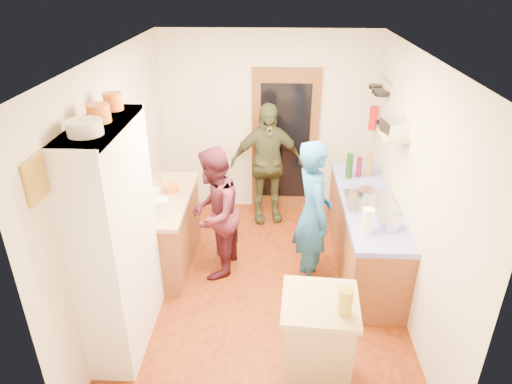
# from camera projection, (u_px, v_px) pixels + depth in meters

# --- Properties ---
(floor) EXTENTS (3.00, 4.00, 0.02)m
(floor) POSITION_uv_depth(u_px,v_px,m) (263.00, 287.00, 5.28)
(floor) COLOR maroon
(floor) RESTS_ON ground
(ceiling) EXTENTS (3.00, 4.00, 0.02)m
(ceiling) POSITION_uv_depth(u_px,v_px,m) (265.00, 54.00, 4.11)
(ceiling) COLOR silver
(ceiling) RESTS_ON ground
(wall_back) EXTENTS (3.00, 0.02, 2.60)m
(wall_back) POSITION_uv_depth(u_px,v_px,m) (268.00, 124.00, 6.49)
(wall_back) COLOR beige
(wall_back) RESTS_ON ground
(wall_front) EXTENTS (3.00, 0.02, 2.60)m
(wall_front) POSITION_uv_depth(u_px,v_px,m) (255.00, 321.00, 2.90)
(wall_front) COLOR beige
(wall_front) RESTS_ON ground
(wall_left) EXTENTS (0.02, 4.00, 2.60)m
(wall_left) POSITION_uv_depth(u_px,v_px,m) (119.00, 182.00, 4.75)
(wall_left) COLOR beige
(wall_left) RESTS_ON ground
(wall_right) EXTENTS (0.02, 4.00, 2.60)m
(wall_right) POSITION_uv_depth(u_px,v_px,m) (412.00, 188.00, 4.64)
(wall_right) COLOR beige
(wall_right) RESTS_ON ground
(door_frame) EXTENTS (0.95, 0.06, 2.10)m
(door_frame) POSITION_uv_depth(u_px,v_px,m) (285.00, 142.00, 6.56)
(door_frame) COLOR brown
(door_frame) RESTS_ON ground
(door_glass) EXTENTS (0.70, 0.02, 1.70)m
(door_glass) POSITION_uv_depth(u_px,v_px,m) (285.00, 143.00, 6.53)
(door_glass) COLOR black
(door_glass) RESTS_ON door_frame
(hutch_body) EXTENTS (0.40, 1.20, 2.20)m
(hutch_body) POSITION_uv_depth(u_px,v_px,m) (117.00, 240.00, 4.12)
(hutch_body) COLOR white
(hutch_body) RESTS_ON ground
(hutch_top_shelf) EXTENTS (0.40, 1.14, 0.04)m
(hutch_top_shelf) POSITION_uv_depth(u_px,v_px,m) (99.00, 126.00, 3.64)
(hutch_top_shelf) COLOR white
(hutch_top_shelf) RESTS_ON hutch_body
(plate_stack) EXTENTS (0.26, 0.26, 0.11)m
(plate_stack) POSITION_uv_depth(u_px,v_px,m) (85.00, 127.00, 3.36)
(plate_stack) COLOR white
(plate_stack) RESTS_ON hutch_top_shelf
(orange_pot_a) EXTENTS (0.18, 0.18, 0.15)m
(orange_pot_a) POSITION_uv_depth(u_px,v_px,m) (99.00, 113.00, 3.62)
(orange_pot_a) COLOR orange
(orange_pot_a) RESTS_ON hutch_top_shelf
(orange_pot_b) EXTENTS (0.17, 0.17, 0.15)m
(orange_pot_b) POSITION_uv_depth(u_px,v_px,m) (113.00, 101.00, 3.94)
(orange_pot_b) COLOR orange
(orange_pot_b) RESTS_ON hutch_top_shelf
(left_counter_base) EXTENTS (0.60, 1.40, 0.85)m
(left_counter_base) POSITION_uv_depth(u_px,v_px,m) (166.00, 232.00, 5.53)
(left_counter_base) COLOR brown
(left_counter_base) RESTS_ON ground
(left_counter_top) EXTENTS (0.64, 1.44, 0.05)m
(left_counter_top) POSITION_uv_depth(u_px,v_px,m) (162.00, 199.00, 5.33)
(left_counter_top) COLOR tan
(left_counter_top) RESTS_ON left_counter_base
(toaster) EXTENTS (0.26, 0.19, 0.18)m
(toaster) POSITION_uv_depth(u_px,v_px,m) (157.00, 207.00, 4.91)
(toaster) COLOR white
(toaster) RESTS_ON left_counter_top
(kettle) EXTENTS (0.19, 0.19, 0.18)m
(kettle) POSITION_uv_depth(u_px,v_px,m) (154.00, 196.00, 5.14)
(kettle) COLOR white
(kettle) RESTS_ON left_counter_top
(orange_bowl) EXTENTS (0.22, 0.22, 0.08)m
(orange_bowl) POSITION_uv_depth(u_px,v_px,m) (171.00, 189.00, 5.43)
(orange_bowl) COLOR orange
(orange_bowl) RESTS_ON left_counter_top
(chopping_board) EXTENTS (0.35, 0.30, 0.02)m
(chopping_board) POSITION_uv_depth(u_px,v_px,m) (172.00, 178.00, 5.76)
(chopping_board) COLOR tan
(chopping_board) RESTS_ON left_counter_top
(right_counter_base) EXTENTS (0.60, 2.20, 0.84)m
(right_counter_base) POSITION_uv_depth(u_px,v_px,m) (364.00, 235.00, 5.49)
(right_counter_base) COLOR brown
(right_counter_base) RESTS_ON ground
(right_counter_top) EXTENTS (0.62, 2.22, 0.06)m
(right_counter_top) POSITION_uv_depth(u_px,v_px,m) (368.00, 202.00, 5.29)
(right_counter_top) COLOR #1E25C2
(right_counter_top) RESTS_ON right_counter_base
(hob) EXTENTS (0.55, 0.58, 0.04)m
(hob) POSITION_uv_depth(u_px,v_px,m) (370.00, 202.00, 5.17)
(hob) COLOR silver
(hob) RESTS_ON right_counter_top
(pot_on_hob) EXTENTS (0.22, 0.22, 0.14)m
(pot_on_hob) POSITION_uv_depth(u_px,v_px,m) (367.00, 195.00, 5.12)
(pot_on_hob) COLOR silver
(pot_on_hob) RESTS_ON hob
(bottle_a) EXTENTS (0.09, 0.09, 0.32)m
(bottle_a) POSITION_uv_depth(u_px,v_px,m) (349.00, 166.00, 5.73)
(bottle_a) COLOR #143F14
(bottle_a) RESTS_ON right_counter_top
(bottle_b) EXTENTS (0.09, 0.09, 0.27)m
(bottle_b) POSITION_uv_depth(u_px,v_px,m) (359.00, 167.00, 5.77)
(bottle_b) COLOR #591419
(bottle_b) RESTS_ON right_counter_top
(bottle_c) EXTENTS (0.09, 0.09, 0.29)m
(bottle_c) POSITION_uv_depth(u_px,v_px,m) (369.00, 166.00, 5.78)
(bottle_c) COLOR olive
(bottle_c) RESTS_ON right_counter_top
(paper_towel) EXTENTS (0.14, 0.14, 0.27)m
(paper_towel) POSITION_uv_depth(u_px,v_px,m) (368.00, 221.00, 4.56)
(paper_towel) COLOR white
(paper_towel) RESTS_ON right_counter_top
(mixing_bowl) EXTENTS (0.26, 0.26, 0.09)m
(mixing_bowl) POSITION_uv_depth(u_px,v_px,m) (389.00, 224.00, 4.69)
(mixing_bowl) COLOR silver
(mixing_bowl) RESTS_ON right_counter_top
(island_base) EXTENTS (0.59, 0.59, 0.86)m
(island_base) POSITION_uv_depth(u_px,v_px,m) (317.00, 345.00, 3.88)
(island_base) COLOR tan
(island_base) RESTS_ON ground
(island_top) EXTENTS (0.66, 0.66, 0.05)m
(island_top) POSITION_uv_depth(u_px,v_px,m) (320.00, 303.00, 3.67)
(island_top) COLOR tan
(island_top) RESTS_ON island_base
(cutting_board) EXTENTS (0.37, 0.30, 0.02)m
(cutting_board) POSITION_uv_depth(u_px,v_px,m) (314.00, 298.00, 3.72)
(cutting_board) COLOR white
(cutting_board) RESTS_ON island_top
(oil_jar) EXTENTS (0.12, 0.12, 0.22)m
(oil_jar) POSITION_uv_depth(u_px,v_px,m) (345.00, 301.00, 3.49)
(oil_jar) COLOR #AD9E2D
(oil_jar) RESTS_ON island_top
(pan_rail) EXTENTS (0.02, 0.65, 0.02)m
(pan_rail) POSITION_uv_depth(u_px,v_px,m) (385.00, 80.00, 5.67)
(pan_rail) COLOR silver
(pan_rail) RESTS_ON wall_right
(pan_hang_a) EXTENTS (0.18, 0.18, 0.05)m
(pan_hang_a) POSITION_uv_depth(u_px,v_px,m) (382.00, 94.00, 5.57)
(pan_hang_a) COLOR black
(pan_hang_a) RESTS_ON pan_rail
(pan_hang_b) EXTENTS (0.16, 0.16, 0.05)m
(pan_hang_b) POSITION_uv_depth(u_px,v_px,m) (378.00, 91.00, 5.76)
(pan_hang_b) COLOR black
(pan_hang_b) RESTS_ON pan_rail
(pan_hang_c) EXTENTS (0.17, 0.17, 0.05)m
(pan_hang_c) POSITION_uv_depth(u_px,v_px,m) (375.00, 87.00, 5.93)
(pan_hang_c) COLOR black
(pan_hang_c) RESTS_ON pan_rail
(wall_shelf) EXTENTS (0.26, 0.42, 0.03)m
(wall_shelf) POSITION_uv_depth(u_px,v_px,m) (393.00, 135.00, 4.86)
(wall_shelf) COLOR tan
(wall_shelf) RESTS_ON wall_right
(radio) EXTENTS (0.26, 0.33, 0.15)m
(radio) POSITION_uv_depth(u_px,v_px,m) (394.00, 127.00, 4.82)
(radio) COLOR silver
(radio) RESTS_ON wall_shelf
(ext_bracket) EXTENTS (0.06, 0.10, 0.04)m
(ext_bracket) POSITION_uv_depth(u_px,v_px,m) (377.00, 122.00, 6.09)
(ext_bracket) COLOR black
(ext_bracket) RESTS_ON wall_right
(fire_extinguisher) EXTENTS (0.11, 0.11, 0.32)m
(fire_extinguisher) POSITION_uv_depth(u_px,v_px,m) (373.00, 118.00, 6.07)
(fire_extinguisher) COLOR red
(fire_extinguisher) RESTS_ON wall_right
(picture_frame) EXTENTS (0.03, 0.25, 0.30)m
(picture_frame) POSITION_uv_depth(u_px,v_px,m) (36.00, 180.00, 3.03)
(picture_frame) COLOR gold
(picture_frame) RESTS_ON wall_left
(person_hob) EXTENTS (0.54, 0.70, 1.73)m
(person_hob) POSITION_uv_depth(u_px,v_px,m) (316.00, 216.00, 5.00)
(person_hob) COLOR #1A538A
(person_hob) RESTS_ON ground
(person_left) EXTENTS (0.71, 0.85, 1.57)m
(person_left) POSITION_uv_depth(u_px,v_px,m) (217.00, 212.00, 5.23)
(person_left) COLOR #421623
(person_left) RESTS_ON ground
(person_back) EXTENTS (1.07, 0.60, 1.72)m
(person_back) POSITION_uv_depth(u_px,v_px,m) (267.00, 164.00, 6.32)
(person_back) COLOR #373C23
(person_back) RESTS_ON ground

